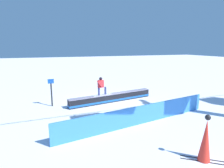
# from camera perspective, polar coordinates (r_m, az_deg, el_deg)

# --- Properties ---
(ground_plane) EXTENTS (120.00, 120.00, 0.00)m
(ground_plane) POSITION_cam_1_polar(r_m,az_deg,el_deg) (14.44, 0.03, -5.26)
(ground_plane) COLOR white
(grind_box) EXTENTS (6.69, 1.66, 0.62)m
(grind_box) POSITION_cam_1_polar(r_m,az_deg,el_deg) (14.36, 0.03, -4.18)
(grind_box) COLOR black
(grind_box) RESTS_ON ground_plane
(snowboarder) EXTENTS (1.46, 0.58, 1.32)m
(snowboarder) POSITION_cam_1_polar(r_m,az_deg,el_deg) (13.69, -3.25, -0.47)
(snowboarder) COLOR silver
(snowboarder) RESTS_ON grind_box
(safety_fence) EXTENTS (9.43, 1.71, 1.02)m
(safety_fence) POSITION_cam_1_polar(r_m,az_deg,el_deg) (10.44, 8.71, -9.03)
(safety_fence) COLOR #3A85E1
(safety_fence) RESTS_ON ground_plane
(background_skier_right) EXTENTS (1.43, 1.17, 1.76)m
(background_skier_right) POSITION_cam_1_polar(r_m,az_deg,el_deg) (7.89, 26.03, -14.74)
(background_skier_right) COLOR black
(background_skier_right) RESTS_ON ground_plane
(trail_marker) EXTENTS (0.40, 0.10, 1.90)m
(trail_marker) POSITION_cam_1_polar(r_m,az_deg,el_deg) (13.78, -17.55, -2.21)
(trail_marker) COLOR #262628
(trail_marker) RESTS_ON ground_plane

